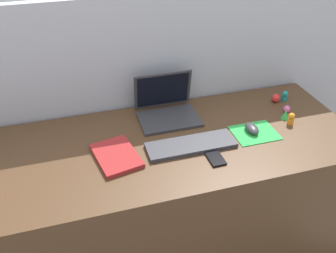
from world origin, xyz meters
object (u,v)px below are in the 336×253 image
Objects in this scene: notebook_pad at (116,156)px; toy_figurine_orange at (291,118)px; toy_figurine_pink at (287,109)px; cell_phone at (214,157)px; toy_figurine_teal at (285,96)px; toy_figurine_green at (285,115)px; keyboard at (191,145)px; toy_figurine_red at (276,98)px; laptop at (166,106)px; mouse at (252,128)px.

notebook_pad is 0.88m from toy_figurine_orange.
notebook_pad is at bearing -172.57° from toy_figurine_pink.
toy_figurine_orange is at bearing 15.25° from cell_phone.
toy_figurine_teal is (0.09, 0.21, -0.00)m from toy_figurine_orange.
toy_figurine_teal is at bearing 66.23° from toy_figurine_orange.
toy_figurine_teal is (0.09, 0.16, 0.01)m from toy_figurine_green.
toy_figurine_orange reaches higher than keyboard.
cell_phone is 2.68× the size of toy_figurine_red.
notebook_pad is (-0.31, -0.27, -0.04)m from laptop.
toy_figurine_green is (0.88, 0.07, 0.01)m from notebook_pad.
toy_figurine_red is at bearing 23.52° from keyboard.
mouse is 0.38m from toy_figurine_teal.
cell_phone is 2.07× the size of toy_figurine_orange.
toy_figurine_teal reaches higher than toy_figurine_red.
toy_figurine_orange reaches higher than mouse.
toy_figurine_teal reaches higher than keyboard.
laptop is at bearing 160.45° from toy_figurine_green.
notebook_pad is 0.93m from toy_figurine_pink.
toy_figurine_teal is at bearing 35.29° from mouse.
toy_figurine_orange is at bearing -111.65° from toy_figurine_pink.
toy_figurine_red is 1.22× the size of toy_figurine_pink.
cell_phone is 0.53× the size of notebook_pad.
toy_figurine_green is at bearing 15.34° from mouse.
toy_figurine_green reaches higher than toy_figurine_pink.
laptop is at bearing 176.30° from toy_figurine_teal.
mouse reaches higher than keyboard.
toy_figurine_red is (0.51, 0.35, 0.02)m from cell_phone.
cell_phone is 3.28× the size of toy_figurine_pink.
toy_figurine_green reaches higher than notebook_pad.
toy_figurine_orange is at bearing -23.87° from laptop.
toy_figurine_orange is (0.54, 0.04, 0.02)m from keyboard.
toy_figurine_orange is 1.59× the size of toy_figurine_pink.
toy_figurine_pink is at bearing -3.82° from notebook_pad.
cell_phone is (-0.25, -0.13, -0.02)m from mouse.
cell_phone is at bearing -145.13° from toy_figurine_red.
keyboard is 0.32m from mouse.
notebook_pad is 6.15× the size of toy_figurine_pink.
cell_phone is 0.50m from toy_figurine_green.
toy_figurine_teal reaches higher than toy_figurine_green.
toy_figurine_orange is at bearing 2.73° from mouse.
toy_figurine_teal reaches higher than notebook_pad.
cell_phone is (0.11, -0.39, -0.05)m from laptop.
notebook_pad reaches higher than cell_phone.
toy_figurine_orange is at bearing -9.97° from notebook_pad.
laptop is at bearing 103.74° from cell_phone.
mouse is 0.28m from toy_figurine_pink.
keyboard is 0.12m from cell_phone.
cell_phone is 2.78× the size of toy_figurine_green.
mouse is (0.32, 0.03, 0.01)m from keyboard.
cell_phone is 0.56m from toy_figurine_pink.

